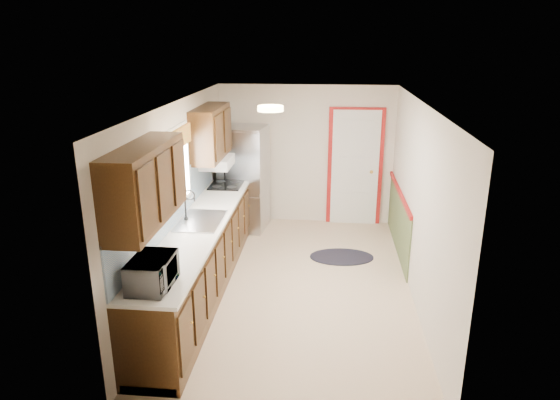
# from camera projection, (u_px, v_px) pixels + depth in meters

# --- Properties ---
(room_shell) EXTENTS (3.20, 5.20, 2.52)m
(room_shell) POSITION_uv_depth(u_px,v_px,m) (297.00, 199.00, 6.27)
(room_shell) COLOR beige
(room_shell) RESTS_ON ground
(kitchen_run) EXTENTS (0.63, 4.00, 2.20)m
(kitchen_run) POSITION_uv_depth(u_px,v_px,m) (196.00, 233.00, 6.23)
(kitchen_run) COLOR #321C0B
(kitchen_run) RESTS_ON ground
(back_wall_trim) EXTENTS (1.12, 2.30, 2.08)m
(back_wall_trim) POSITION_uv_depth(u_px,v_px,m) (364.00, 178.00, 8.37)
(back_wall_trim) COLOR maroon
(back_wall_trim) RESTS_ON ground
(ceiling_fixture) EXTENTS (0.30, 0.30, 0.06)m
(ceiling_fixture) POSITION_uv_depth(u_px,v_px,m) (270.00, 108.00, 5.75)
(ceiling_fixture) COLOR #FFD88C
(ceiling_fixture) RESTS_ON room_shell
(microwave) EXTENTS (0.30, 0.53, 0.36)m
(microwave) POSITION_uv_depth(u_px,v_px,m) (152.00, 269.00, 4.56)
(microwave) COLOR white
(microwave) RESTS_ON kitchen_run
(refrigerator) EXTENTS (0.82, 0.78, 1.76)m
(refrigerator) POSITION_uv_depth(u_px,v_px,m) (244.00, 178.00, 8.40)
(refrigerator) COLOR #B7B7BC
(refrigerator) RESTS_ON ground
(rug) EXTENTS (1.00, 0.68, 0.01)m
(rug) POSITION_uv_depth(u_px,v_px,m) (342.00, 257.00, 7.48)
(rug) COLOR black
(rug) RESTS_ON ground
(cooktop) EXTENTS (0.49, 0.58, 0.02)m
(cooktop) POSITION_uv_depth(u_px,v_px,m) (226.00, 185.00, 7.78)
(cooktop) COLOR black
(cooktop) RESTS_ON kitchen_run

